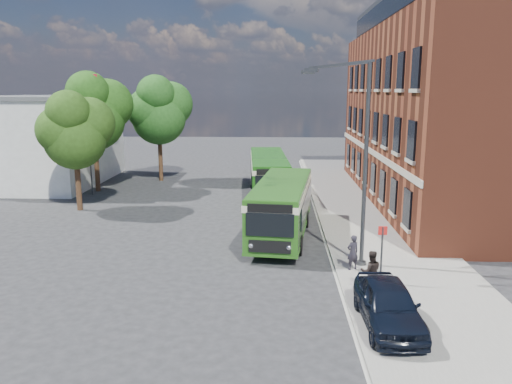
{
  "coord_description": "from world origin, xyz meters",
  "views": [
    {
      "loc": [
        1.39,
        -23.33,
        7.8
      ],
      "look_at": [
        0.26,
        3.88,
        2.2
      ],
      "focal_mm": 35.0,
      "sensor_mm": 36.0,
      "label": 1
    }
  ],
  "objects_px": {
    "bus_rear": "(268,171)",
    "parked_car": "(388,304)",
    "bus_front": "(282,204)",
    "street_lamp": "(357,161)"
  },
  "relations": [
    {
      "from": "bus_rear",
      "to": "parked_car",
      "type": "relative_size",
      "value": 2.58
    },
    {
      "from": "bus_rear",
      "to": "parked_car",
      "type": "xyz_separation_m",
      "value": [
        4.3,
        -21.24,
        -0.93
      ]
    },
    {
      "from": "street_lamp",
      "to": "bus_rear",
      "type": "xyz_separation_m",
      "value": [
        -4.05,
        15.34,
        -2.96
      ]
    },
    {
      "from": "bus_rear",
      "to": "street_lamp",
      "type": "bearing_deg",
      "value": -75.22
    },
    {
      "from": "bus_front",
      "to": "bus_rear",
      "type": "relative_size",
      "value": 0.87
    },
    {
      "from": "street_lamp",
      "to": "parked_car",
      "type": "xyz_separation_m",
      "value": [
        0.25,
        -5.9,
        -3.89
      ]
    },
    {
      "from": "street_lamp",
      "to": "bus_rear",
      "type": "bearing_deg",
      "value": 104.78
    },
    {
      "from": "bus_front",
      "to": "bus_rear",
      "type": "xyz_separation_m",
      "value": [
        -0.91,
        10.67,
        0.0
      ]
    },
    {
      "from": "bus_front",
      "to": "bus_rear",
      "type": "bearing_deg",
      "value": 94.87
    },
    {
      "from": "street_lamp",
      "to": "bus_front",
      "type": "xyz_separation_m",
      "value": [
        -3.14,
        4.67,
        -2.96
      ]
    }
  ]
}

